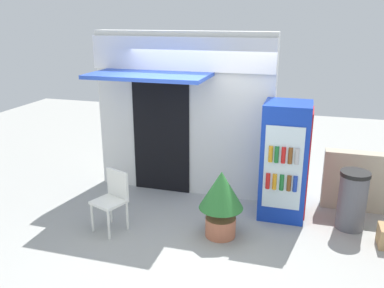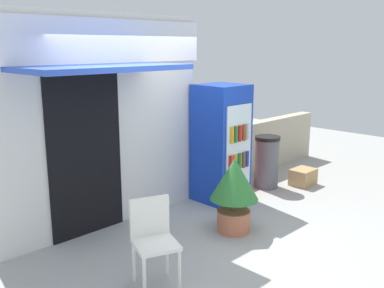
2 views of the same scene
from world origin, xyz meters
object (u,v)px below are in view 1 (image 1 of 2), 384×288
(trash_bin, at_px, (352,200))
(drink_cooler, at_px, (285,161))
(plastic_chair, at_px, (113,196))
(potted_plant_near_shop, at_px, (221,197))

(trash_bin, bearing_deg, drink_cooler, 171.40)
(plastic_chair, relative_size, trash_bin, 1.00)
(drink_cooler, distance_m, potted_plant_near_shop, 1.25)
(drink_cooler, relative_size, potted_plant_near_shop, 1.84)
(plastic_chair, xyz_separation_m, trash_bin, (3.35, 1.00, -0.07))
(plastic_chair, xyz_separation_m, potted_plant_near_shop, (1.56, 0.24, 0.08))
(drink_cooler, distance_m, plastic_chair, 2.64)
(potted_plant_near_shop, bearing_deg, drink_cooler, 49.10)
(drink_cooler, xyz_separation_m, potted_plant_near_shop, (-0.79, -0.91, -0.31))
(plastic_chair, bearing_deg, drink_cooler, 26.11)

